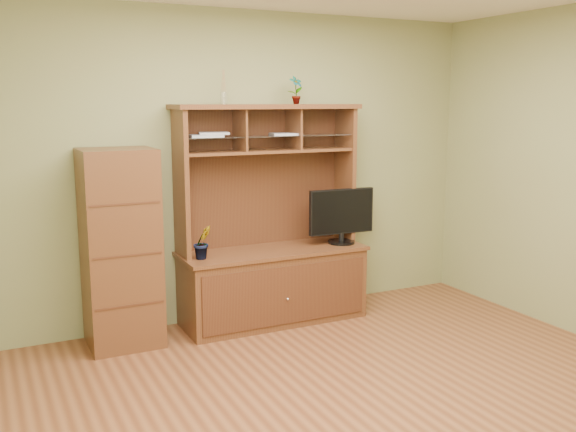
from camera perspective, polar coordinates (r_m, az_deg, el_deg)
room at (r=3.96m, az=7.51°, el=1.74°), size 4.54×4.04×2.74m
media_hutch at (r=5.66m, az=-1.46°, el=-4.18°), size 1.66×0.61×1.90m
monitor at (r=5.81m, az=4.80°, el=0.10°), size 0.63×0.24×0.50m
orchid_plant at (r=5.29m, az=-7.60°, el=-2.32°), size 0.17×0.15×0.28m
top_plant at (r=5.67m, az=0.71°, el=11.15°), size 0.14×0.11×0.24m
reed_diffuser at (r=5.41m, az=-5.73°, el=11.01°), size 0.06×0.06×0.28m
magazines at (r=5.45m, az=-4.72°, el=7.24°), size 1.02×0.25×0.04m
side_cabinet at (r=5.21m, az=-14.65°, el=-2.82°), size 0.56×0.51×1.57m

